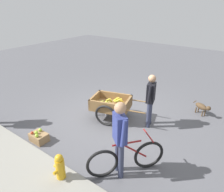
{
  "coord_description": "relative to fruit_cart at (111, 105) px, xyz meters",
  "views": [
    {
      "loc": [
        -3.27,
        4.45,
        3.29
      ],
      "look_at": [
        0.03,
        -0.0,
        0.75
      ],
      "focal_mm": 33.78,
      "sensor_mm": 36.0,
      "label": 1
    }
  ],
  "objects": [
    {
      "name": "plastic_bucket",
      "position": [
        0.73,
        -0.95,
        -0.3
      ],
      "size": [
        0.26,
        0.26,
        0.27
      ],
      "primitive_type": "cylinder",
      "color": "#1966B2",
      "rests_on": "ground"
    },
    {
      "name": "apple_crate",
      "position": [
        0.79,
        2.01,
        -0.32
      ],
      "size": [
        0.44,
        0.32,
        0.31
      ],
      "color": "#99754C",
      "rests_on": "ground"
    },
    {
      "name": "fire_hydrant",
      "position": [
        -0.69,
        2.57,
        -0.1
      ],
      "size": [
        0.25,
        0.25,
        0.67
      ],
      "color": "gold",
      "rests_on": "ground"
    },
    {
      "name": "cyclist_person",
      "position": [
        -1.47,
        1.7,
        0.55
      ],
      "size": [
        0.43,
        0.41,
        1.64
      ],
      "color": "#333851",
      "rests_on": "ground"
    },
    {
      "name": "vendor_person",
      "position": [
        -1.1,
        -0.33,
        0.46
      ],
      "size": [
        0.29,
        0.57,
        1.52
      ],
      "color": "#333851",
      "rests_on": "ground"
    },
    {
      "name": "fruit_cart",
      "position": [
        0.0,
        0.0,
        0.0
      ],
      "size": [
        1.8,
        1.2,
        0.73
      ],
      "color": "olive",
      "rests_on": "ground"
    },
    {
      "name": "dog",
      "position": [
        -2.14,
        -1.84,
        -0.17
      ],
      "size": [
        0.6,
        0.39,
        0.4
      ],
      "color": "#4C3823",
      "rests_on": "ground"
    },
    {
      "name": "bicycle",
      "position": [
        -1.57,
        1.58,
        -0.08
      ],
      "size": [
        1.07,
        1.34,
        0.85
      ],
      "color": "black",
      "rests_on": "ground"
    },
    {
      "name": "ground_plane",
      "position": [
        -0.06,
        0.01,
        -0.44
      ],
      "size": [
        24.0,
        24.0,
        0.0
      ],
      "primitive_type": "plane",
      "color": "#56565B"
    }
  ]
}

